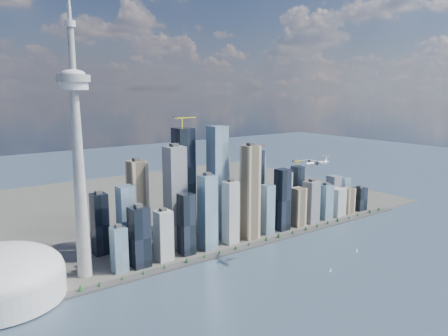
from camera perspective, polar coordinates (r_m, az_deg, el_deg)
ground at (r=773.46m, az=13.37°, el=-15.89°), size 4000.00×4000.00×0.00m
seawall at (r=938.35m, az=1.51°, el=-10.67°), size 1100.00×22.00×4.00m
land at (r=1306.26m, az=-10.70°, el=-4.79°), size 1400.00×900.00×3.00m
shoreline_trees at (r=935.94m, az=1.51°, el=-10.28°), size 960.53×7.20×8.80m
skyscraper_cluster at (r=1013.16m, az=1.19°, el=-4.10°), size 736.00×142.00×275.30m
needle_tower at (r=795.26m, az=-18.58°, el=2.40°), size 56.00×56.00×550.50m
dome_stadium at (r=805.89m, az=-27.27°, el=-12.63°), size 200.00×200.00×86.00m
airplane at (r=857.67m, az=12.02°, el=0.70°), size 63.06×55.85×15.36m
sailboat_west at (r=863.60m, az=13.75°, el=-12.82°), size 6.60×2.54×9.12m
sailboat_east at (r=974.08m, az=16.95°, el=-10.23°), size 7.82×3.63×10.84m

